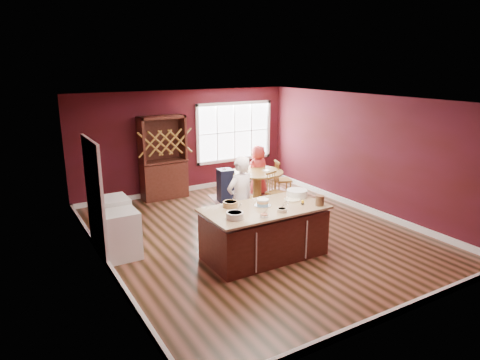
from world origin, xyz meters
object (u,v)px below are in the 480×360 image
object	(u,v)px
toddler	(224,170)
dryer	(112,222)
chair_south	(276,191)
high_chair	(225,185)
kitchen_island	(264,233)
chair_north	(254,171)
dining_table	(257,180)
chair_east	(283,178)
layer_cake	(263,203)
baker	(240,200)
washer	(121,235)
seated_woman	(258,170)
hutch	(163,158)

from	to	relation	value
toddler	dryer	world-z (taller)	toddler
chair_south	high_chair	xyz separation A→B (m)	(-0.75, 1.12, -0.02)
kitchen_island	chair_north	bearing A→B (deg)	60.30
dining_table	kitchen_island	bearing A→B (deg)	-120.55
chair_north	chair_east	bearing A→B (deg)	111.58
layer_cake	chair_east	world-z (taller)	layer_cake
chair_south	toddler	distance (m)	1.45
baker	toddler	bearing A→B (deg)	-122.81
baker	washer	size ratio (longest dim) A/B	1.96
chair_east	toddler	world-z (taller)	chair_east
dining_table	chair_east	size ratio (longest dim) A/B	1.35
dining_table	seated_woman	bearing A→B (deg)	54.67
layer_cake	toddler	world-z (taller)	layer_cake
layer_cake	hutch	bearing A→B (deg)	94.38
high_chair	toddler	size ratio (longest dim) A/B	3.36
layer_cake	chair_south	world-z (taller)	layer_cake
high_chair	hutch	size ratio (longest dim) A/B	0.42
toddler	chair_north	bearing A→B (deg)	19.50
chair_east	chair_north	xyz separation A→B (m)	(-0.39, 0.81, 0.07)
dining_table	toddler	xyz separation A→B (m)	(-0.75, 0.35, 0.28)
layer_cake	kitchen_island	bearing A→B (deg)	-104.33
kitchen_island	chair_east	bearing A→B (deg)	48.65
chair_east	baker	bearing A→B (deg)	145.90
high_chair	washer	xyz separation A→B (m)	(-3.11, -1.84, -0.01)
chair_north	kitchen_island	bearing A→B (deg)	56.47
kitchen_island	dryer	bearing A→B (deg)	139.61
baker	dryer	bearing A→B (deg)	-37.74
toddler	baker	bearing A→B (deg)	-111.58
hutch	high_chair	bearing A→B (deg)	-42.71
high_chair	washer	world-z (taller)	high_chair
chair_east	high_chair	xyz separation A→B (m)	(-1.51, 0.35, -0.04)
kitchen_island	baker	distance (m)	0.89
high_chair	washer	size ratio (longest dim) A/B	1.01
chair_south	high_chair	size ratio (longest dim) A/B	1.04
kitchen_island	chair_north	world-z (taller)	chair_north
dining_table	seated_woman	size ratio (longest dim) A/B	1.00
seated_woman	hutch	distance (m)	2.47
chair_north	toddler	size ratio (longest dim) A/B	4.22
chair_east	toddler	bearing A→B (deg)	91.91
seated_woman	dryer	distance (m)	4.40
chair_south	hutch	size ratio (longest dim) A/B	0.43
baker	high_chair	distance (m)	2.51
chair_south	washer	xyz separation A→B (m)	(-3.86, -0.72, -0.02)
baker	hutch	xyz separation A→B (m)	(-0.26, 3.39, 0.20)
baker	toddler	size ratio (longest dim) A/B	6.53
dining_table	dryer	distance (m)	3.98
baker	high_chair	xyz separation A→B (m)	(0.93, 2.29, -0.41)
baker	layer_cake	distance (m)	0.71
baker	washer	world-z (taller)	baker
baker	dryer	size ratio (longest dim) A/B	1.82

